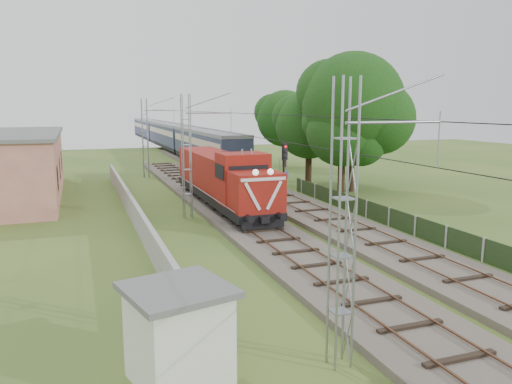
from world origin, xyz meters
name	(u,v)px	position (x,y,z in m)	size (l,w,h in m)	color
ground	(310,268)	(0.00, 0.00, 0.00)	(140.00, 140.00, 0.00)	#355720
track_main	(257,229)	(0.00, 7.00, 0.18)	(4.20, 70.00, 0.45)	#6B6054
track_side	(260,189)	(5.00, 20.00, 0.18)	(4.20, 80.00, 0.45)	#6B6054
catenary	(187,156)	(-2.95, 12.00, 4.05)	(3.31, 70.00, 8.00)	gray
boundary_wall	(133,211)	(-6.50, 12.00, 0.75)	(0.25, 40.00, 1.50)	#9E9E99
station_building	(5,165)	(-15.00, 24.00, 2.63)	(8.40, 20.40, 5.22)	tan
fence	(416,226)	(8.00, 3.00, 0.60)	(0.12, 32.00, 1.20)	black
locomotive	(222,178)	(0.00, 14.21, 2.21)	(2.94, 16.80, 4.27)	black
coach_rake	(170,134)	(5.00, 62.80, 2.69)	(3.29, 73.33, 3.80)	black
signal_post	(284,166)	(3.15, 10.45, 3.35)	(0.52, 0.42, 4.88)	black
relay_hut	(178,334)	(-7.40, -7.31, 1.33)	(3.09, 3.09, 2.64)	silver
tree_a	(343,131)	(11.42, 17.33, 5.21)	(6.45, 6.14, 8.36)	#382517
tree_b	(354,105)	(12.51, 17.58, 7.32)	(9.05, 8.62, 11.73)	#382517
tree_c	(310,126)	(11.21, 23.23, 5.42)	(6.70, 6.38, 8.69)	#382517
tree_d	(286,119)	(14.02, 35.61, 5.69)	(7.04, 6.71, 9.13)	#382517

